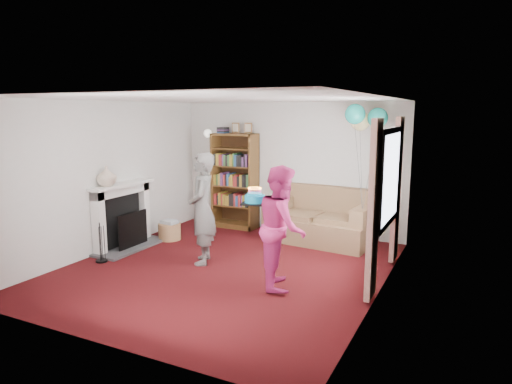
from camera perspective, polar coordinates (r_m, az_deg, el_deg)
The scene contains 16 objects.
ground at distance 6.94m, azimuth -3.86°, elevation -9.54°, with size 5.00×5.00×0.00m, color black.
wall_back at distance 8.87m, azimuth 4.19°, elevation 3.06°, with size 4.50×0.02×2.50m, color silver.
wall_left at distance 8.00m, azimuth -18.14°, elevation 1.82°, with size 0.02×5.00×2.50m, color silver.
wall_right at distance 5.84m, azimuth 15.55°, elevation -0.92°, with size 0.02×5.00×2.50m, color silver.
ceiling at distance 6.54m, azimuth -4.12°, elevation 11.60°, with size 4.50×5.00×0.01m, color white.
fireplace at distance 8.15m, azimuth -16.05°, elevation -3.21°, with size 0.55×1.80×1.12m.
window_bay at distance 6.44m, azimuth 16.06°, elevation -0.38°, with size 0.14×2.02×2.20m.
wall_sconce at distance 9.48m, azimuth -6.03°, elevation 7.31°, with size 0.16×0.23×0.16m.
bookcase at distance 9.18m, azimuth -2.57°, elevation 1.31°, with size 0.90×0.42×2.11m.
sofa at distance 8.35m, azimuth 8.17°, elevation -3.68°, with size 1.83×0.97×0.97m.
wicker_basket at distance 8.54m, azimuth -10.74°, elevation -4.78°, with size 0.40×0.40×0.36m.
person_striped at distance 7.02m, azimuth -6.73°, elevation -2.08°, with size 0.63×0.41×1.71m, color black.
person_magenta at distance 6.06m, azimuth 3.28°, elevation -4.36°, with size 0.80×0.62×1.64m, color #BD2569.
birthday_cake at distance 6.21m, azimuth -0.16°, elevation -0.86°, with size 0.33×0.33×0.22m.
balloons at distance 7.89m, azimuth 13.39°, elevation 9.02°, with size 0.66×0.71×1.76m.
mantel_vase at distance 7.79m, azimuth -18.19°, elevation 1.90°, with size 0.31×0.31×0.33m, color beige.
Camera 1 is at (3.30, -5.65, 2.33)m, focal length 32.00 mm.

